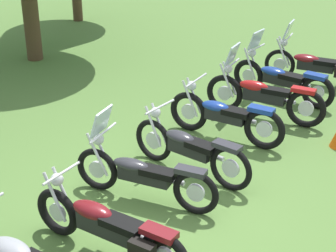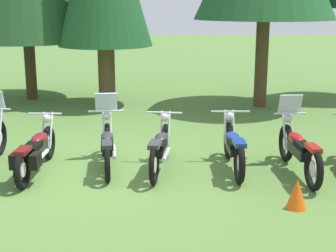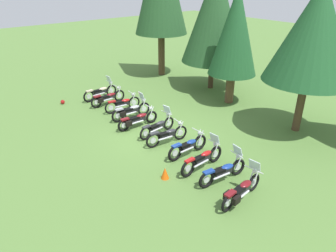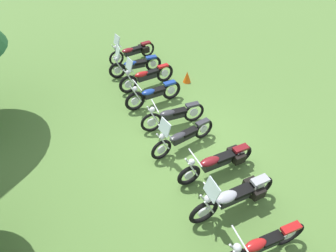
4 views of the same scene
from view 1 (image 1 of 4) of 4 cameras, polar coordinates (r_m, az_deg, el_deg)
ground_plane at (r=8.15m, az=-1.56°, el=-8.19°), size 80.00×80.00×0.00m
motorcycle_4 at (r=7.01m, az=-5.87°, el=-10.27°), size 0.66×2.37×0.99m
motorcycle_5 at (r=8.06m, az=-2.62°, el=-4.85°), size 0.72×2.26×1.35m
motorcycle_6 at (r=8.73m, az=2.22°, el=-2.27°), size 0.71×2.21×1.02m
motorcycle_7 at (r=9.87m, az=5.82°, el=1.03°), size 0.77×2.21×1.03m
motorcycle_8 at (r=10.77m, az=9.63°, el=3.10°), size 0.63×2.37×1.38m
motorcycle_9 at (r=11.74m, az=11.45°, el=4.75°), size 0.69×2.27×1.36m
motorcycle_10 at (r=12.71m, az=14.98°, el=6.05°), size 0.78×2.28×1.36m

